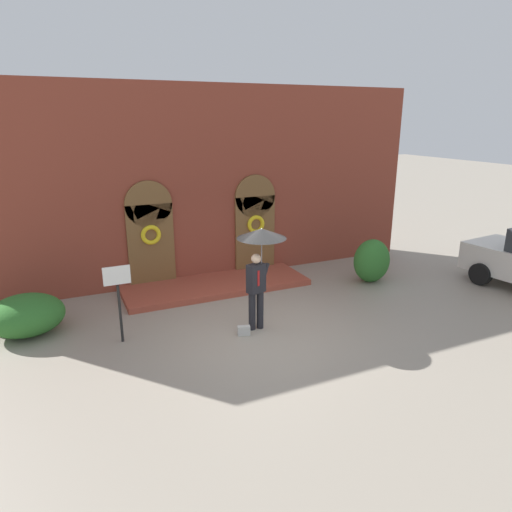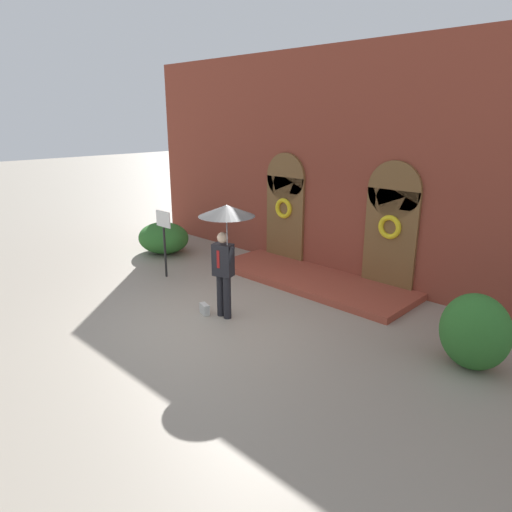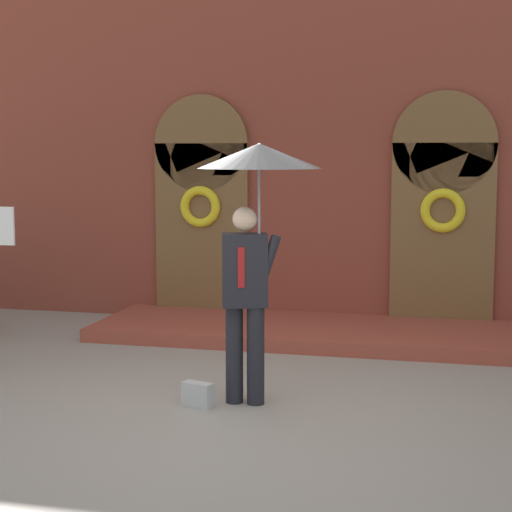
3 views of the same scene
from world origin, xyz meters
The scene contains 7 objects.
ground_plane centered at (0.00, 0.00, 0.00)m, with size 80.00×80.00×0.00m, color gray.
building_facade centered at (0.00, 4.15, 2.68)m, with size 14.00×2.30×5.60m.
person_with_umbrella centered at (0.06, 0.20, 1.91)m, with size 1.10×1.10×2.36m.
handbag centered at (-0.43, 0.00, 0.11)m, with size 0.28×0.12×0.22m, color #B7B7B2.
sign_post centered at (-2.95, 0.81, 1.16)m, with size 0.56×0.06×1.72m.
shrub_left centered at (-4.83, 2.06, 0.46)m, with size 1.64×1.42×0.92m, color #2D6B28.
shrub_right centered at (4.36, 1.69, 0.64)m, with size 1.12×0.90×1.29m, color #2D6B28.
Camera 1 is at (-4.00, -8.55, 4.66)m, focal length 32.00 mm.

